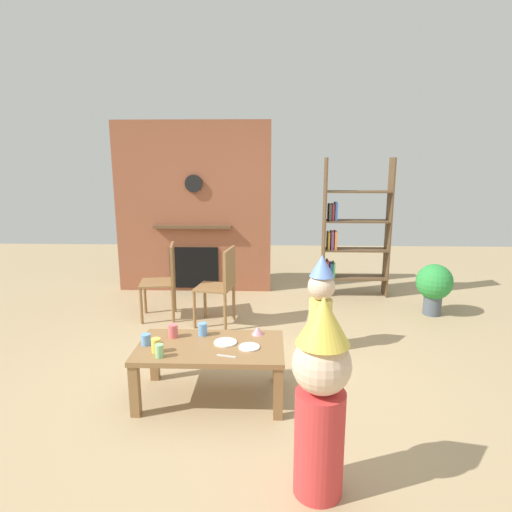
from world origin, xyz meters
TOP-DOWN VIEW (x-y plane):
  - ground_plane at (0.00, 0.00)m, footprint 12.00×12.00m
  - brick_fireplace_feature at (-0.81, 2.60)m, footprint 2.20×0.28m
  - bookshelf at (1.38, 2.40)m, footprint 0.90×0.28m
  - coffee_table at (-0.18, -0.37)m, footprint 1.15×0.64m
  - paper_cup_near_left at (-0.51, -0.22)m, footprint 0.08×0.08m
  - paper_cup_near_right at (-0.69, -0.38)m, footprint 0.07×0.07m
  - paper_cup_center at (-0.27, -0.17)m, footprint 0.07×0.07m
  - paper_cup_far_left at (-0.53, -0.59)m, footprint 0.06×0.06m
  - paper_cup_far_right at (-0.57, -0.51)m, footprint 0.07×0.07m
  - paper_plate_front at (0.12, -0.41)m, footprint 0.16×0.16m
  - paper_plate_rear at (-0.07, -0.33)m, footprint 0.18×0.18m
  - birthday_cake_slice at (0.18, -0.14)m, footprint 0.10×0.10m
  - table_fork at (-0.04, -0.57)m, footprint 0.15×0.05m
  - child_with_cone_hat at (0.56, -1.36)m, footprint 0.32×0.32m
  - child_in_pink at (0.79, 0.57)m, footprint 0.27×0.27m
  - dining_chair_left at (-0.97, 1.41)m, footprint 0.46×0.46m
  - dining_chair_middle at (-0.27, 1.21)m, footprint 0.47×0.47m
  - potted_plant_tall at (2.28, 1.62)m, footprint 0.43×0.43m

SIDE VIEW (x-z plane):
  - ground_plane at x=0.00m, z-range 0.00..0.00m
  - coffee_table at x=-0.18m, z-range 0.16..0.60m
  - potted_plant_tall at x=2.28m, z-range 0.07..0.70m
  - table_fork at x=-0.04m, z-range 0.45..0.45m
  - paper_plate_front at x=0.12m, z-range 0.45..0.46m
  - paper_plate_rear at x=-0.07m, z-range 0.45..0.46m
  - birthday_cake_slice at x=0.18m, z-range 0.45..0.51m
  - paper_cup_near_right at x=-0.69m, z-range 0.45..0.53m
  - paper_cup_far_left at x=-0.53m, z-range 0.45..0.55m
  - paper_cup_center at x=-0.27m, z-range 0.45..0.55m
  - paper_cup_near_left at x=-0.51m, z-range 0.45..0.55m
  - paper_cup_far_right at x=-0.57m, z-range 0.45..0.55m
  - dining_chair_left at x=-0.97m, z-range 0.06..0.96m
  - dining_chair_middle at x=-0.27m, z-range 0.06..0.96m
  - child_in_pink at x=0.79m, z-range 0.03..1.00m
  - child_with_cone_hat at x=0.56m, z-range 0.03..1.20m
  - bookshelf at x=1.38m, z-range -0.07..1.83m
  - brick_fireplace_feature at x=-0.81m, z-range -0.01..2.39m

